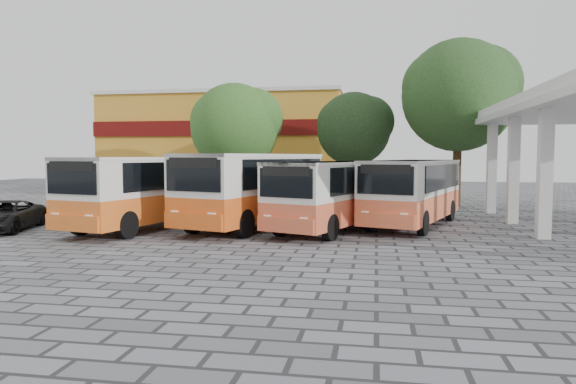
% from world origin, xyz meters
% --- Properties ---
extents(ground, '(90.00, 90.00, 0.00)m').
position_xyz_m(ground, '(0.00, 0.00, 0.00)').
color(ground, '#58585C').
rests_on(ground, ground).
extents(shophouse_block, '(20.40, 10.40, 8.30)m').
position_xyz_m(shophouse_block, '(-11.00, 25.99, 4.16)').
color(shophouse_block, orange).
rests_on(shophouse_block, ground).
extents(bus_far_left, '(4.28, 8.64, 2.96)m').
position_xyz_m(bus_far_left, '(-7.53, 2.02, 1.71)').
color(bus_far_left, orange).
rests_on(bus_far_left, ground).
extents(bus_centre_left, '(4.94, 9.09, 3.09)m').
position_xyz_m(bus_centre_left, '(-3.22, 3.10, 1.79)').
color(bus_centre_left, '#EC5A16').
rests_on(bus_centre_left, ground).
extents(bus_centre_right, '(4.88, 8.24, 2.78)m').
position_xyz_m(bus_centre_right, '(0.16, 2.70, 1.61)').
color(bus_centre_right, '#E05C37').
rests_on(bus_centre_right, ground).
extents(bus_far_right, '(4.78, 8.35, 2.82)m').
position_xyz_m(bus_far_right, '(3.42, 4.51, 1.63)').
color(bus_far_right, '#F5683A').
rests_on(bus_far_right, ground).
extents(tree_left, '(6.07, 5.78, 7.79)m').
position_xyz_m(tree_left, '(-7.33, 14.97, 5.09)').
color(tree_left, '#3F2C16').
rests_on(tree_left, ground).
extents(tree_middle, '(4.98, 4.74, 7.13)m').
position_xyz_m(tree_middle, '(0.43, 15.63, 4.91)').
color(tree_middle, '#30220D').
rests_on(tree_middle, ground).
extents(tree_right, '(7.00, 6.66, 9.93)m').
position_xyz_m(tree_right, '(6.71, 14.11, 6.82)').
color(tree_right, '#482D18').
rests_on(tree_right, ground).
extents(parked_car, '(3.04, 4.69, 1.20)m').
position_xyz_m(parked_car, '(-12.90, 0.27, 0.60)').
color(parked_car, black).
rests_on(parked_car, ground).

